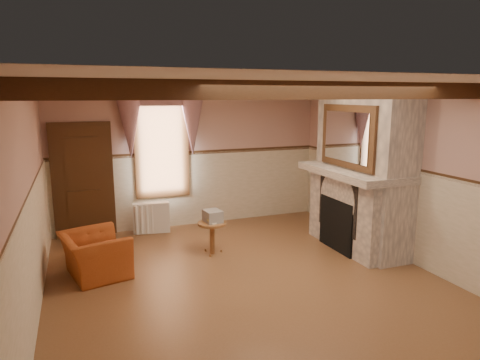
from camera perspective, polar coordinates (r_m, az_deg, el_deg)
name	(u,v)px	position (r m, az deg, el deg)	size (l,w,h in m)	color
floor	(245,280)	(6.41, 0.72, -13.16)	(5.50, 6.00, 0.01)	brown
ceiling	(246,84)	(5.84, 0.79, 12.73)	(5.50, 6.00, 0.01)	silver
wall_back	(191,158)	(8.78, -6.53, 2.99)	(5.50, 0.02, 2.80)	tan
wall_front	(393,264)	(3.48, 19.71, -10.45)	(5.50, 0.02, 2.80)	tan
wall_left	(28,204)	(5.59, -26.46, -2.85)	(0.02, 6.00, 2.80)	tan
wall_right	(403,174)	(7.42, 20.88, 0.81)	(0.02, 6.00, 2.80)	tan
wainscot	(245,231)	(6.14, 0.74, -6.77)	(5.50, 6.00, 1.50)	beige
chair_rail	(246,179)	(5.95, 0.76, 0.11)	(5.50, 6.00, 0.08)	black
firebox	(340,224)	(7.64, 13.15, -5.78)	(0.20, 0.95, 0.90)	black
armchair	(95,255)	(6.79, -18.79, -9.43)	(0.99, 0.86, 0.64)	#994219
side_table	(212,238)	(7.32, -3.73, -7.71)	(0.48, 0.48, 0.55)	brown
book_stack	(213,216)	(7.23, -3.67, -4.82)	(0.26, 0.32, 0.20)	#B7AD8C
radiator	(151,218)	(8.55, -11.72, -4.95)	(0.70, 0.18, 0.60)	silver
bowl	(353,165)	(7.58, 14.88, 1.89)	(0.37, 0.37, 0.09)	brown
mantel_clock	(329,156)	(8.20, 11.79, 3.09)	(0.14, 0.24, 0.20)	black
oil_lamp	(348,159)	(7.70, 14.22, 2.77)	(0.11, 0.11, 0.28)	gold
candle_red	(382,170)	(7.01, 18.39, 1.23)	(0.06, 0.06, 0.16)	maroon
jar_yellow	(367,168)	(7.28, 16.61, 1.54)	(0.06, 0.06, 0.12)	#C48C22
fireplace	(363,169)	(7.67, 16.10, 1.43)	(0.85, 2.00, 2.80)	gray
mantel	(354,172)	(7.57, 14.99, 1.06)	(1.05, 2.05, 0.12)	gray
overmantel_mirror	(347,137)	(7.39, 14.06, 5.64)	(0.06, 1.44, 1.04)	silver
door	(83,182)	(8.51, -20.18, -0.28)	(1.10, 0.10, 2.10)	black
window	(162,147)	(8.59, -10.40, 4.38)	(1.06, 0.08, 2.02)	white
window_drapes	(162,116)	(8.46, -10.42, 8.35)	(1.30, 0.14, 1.40)	gray
ceiling_beam_front	(287,90)	(4.74, 6.29, 11.81)	(5.50, 0.18, 0.20)	black
ceiling_beam_back	(218,92)	(6.97, -2.95, 11.65)	(5.50, 0.18, 0.20)	black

